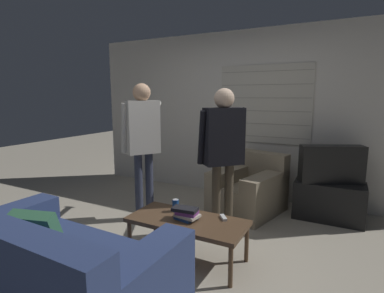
% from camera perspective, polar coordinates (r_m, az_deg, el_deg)
% --- Properties ---
extents(ground_plane, '(16.00, 16.00, 0.00)m').
position_cam_1_polar(ground_plane, '(3.30, -3.20, -18.91)').
color(ground_plane, '#B2A893').
extents(wall_back, '(5.20, 0.08, 2.55)m').
position_cam_1_polar(wall_back, '(4.76, 9.38, 5.97)').
color(wall_back, silver).
rests_on(wall_back, ground_plane).
extents(couch_blue, '(1.69, 0.99, 0.86)m').
position_cam_1_polar(couch_blue, '(2.46, -24.95, -21.86)').
color(couch_blue, navy).
rests_on(couch_blue, ground_plane).
extents(armchair_beige, '(0.99, 1.07, 0.79)m').
position_cam_1_polar(armchair_beige, '(4.23, 10.85, -7.95)').
color(armchair_beige, gray).
rests_on(armchair_beige, ground_plane).
extents(coffee_table, '(1.13, 0.52, 0.41)m').
position_cam_1_polar(coffee_table, '(2.96, -0.92, -14.37)').
color(coffee_table, brown).
rests_on(coffee_table, ground_plane).
extents(tv_stand, '(0.84, 0.44, 0.49)m').
position_cam_1_polar(tv_stand, '(4.28, 24.58, -9.36)').
color(tv_stand, black).
rests_on(tv_stand, ground_plane).
extents(tv, '(0.78, 0.50, 0.47)m').
position_cam_1_polar(tv, '(4.16, 25.03, -3.05)').
color(tv, black).
rests_on(tv, tv_stand).
extents(person_left_standing, '(0.56, 0.76, 1.72)m').
position_cam_1_polar(person_left_standing, '(3.77, -9.40, 2.18)').
color(person_left_standing, '#33384C').
rests_on(person_left_standing, ground_plane).
extents(person_right_standing, '(0.50, 0.82, 1.66)m').
position_cam_1_polar(person_right_standing, '(3.30, 5.93, 0.51)').
color(person_right_standing, '#4C4233').
rests_on(person_right_standing, ground_plane).
extents(book_stack, '(0.26, 0.20, 0.12)m').
position_cam_1_polar(book_stack, '(2.91, -1.09, -12.64)').
color(book_stack, '#284C89').
rests_on(book_stack, coffee_table).
extents(soda_can, '(0.07, 0.07, 0.13)m').
position_cam_1_polar(soda_can, '(3.11, -3.23, -11.12)').
color(soda_can, '#194C9E').
rests_on(soda_can, coffee_table).
extents(spare_remote, '(0.11, 0.13, 0.02)m').
position_cam_1_polar(spare_remote, '(2.96, 6.01, -13.32)').
color(spare_remote, white).
rests_on(spare_remote, coffee_table).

